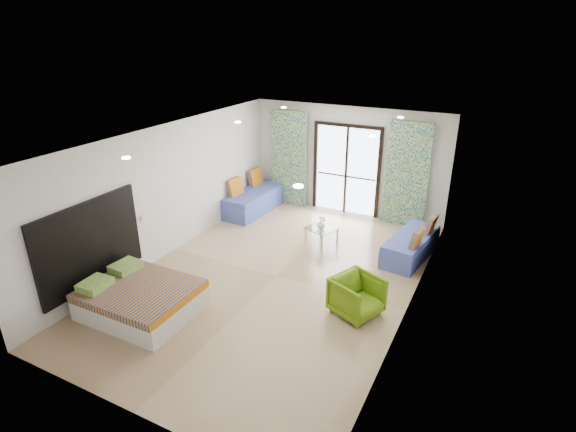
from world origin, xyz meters
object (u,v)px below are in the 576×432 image
at_px(bed, 140,299).
at_px(daybed_right, 411,245).
at_px(daybed_left, 254,199).
at_px(coffee_table, 322,229).
at_px(armchair, 357,294).

xyz_separation_m(bed, daybed_right, (3.59, 4.04, 0.01)).
xyz_separation_m(bed, daybed_left, (-0.64, 4.77, 0.05)).
distance_m(coffee_table, armchair, 2.68).
distance_m(daybed_left, daybed_right, 4.30).
bearing_deg(coffee_table, armchair, -54.52).
relative_size(daybed_left, daybed_right, 1.12).
height_order(bed, daybed_left, daybed_left).
distance_m(bed, daybed_left, 4.81).
bearing_deg(armchair, daybed_left, 73.42).
bearing_deg(daybed_left, armchair, -36.41).
relative_size(bed, daybed_right, 0.98).
bearing_deg(daybed_right, coffee_table, -164.18).
bearing_deg(bed, armchair, 26.24).
height_order(daybed_left, coffee_table, daybed_left).
relative_size(bed, daybed_left, 0.87).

